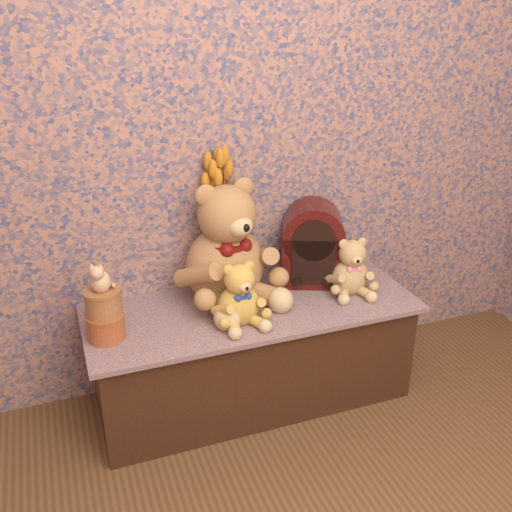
{
  "coord_description": "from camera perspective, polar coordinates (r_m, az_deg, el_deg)",
  "views": [
    {
      "loc": [
        -0.7,
        -0.71,
        1.6
      ],
      "look_at": [
        0.0,
        1.2,
        0.68
      ],
      "focal_mm": 41.27,
      "sensor_mm": 36.0,
      "label": 1
    }
  ],
  "objects": [
    {
      "name": "dried_stalks",
      "position": [
        2.37,
        -3.65,
        5.55
      ],
      "size": [
        0.26,
        0.26,
        0.38
      ],
      "primitive_type": null,
      "rotation": [
        0.0,
        0.0,
        0.36
      ],
      "color": "orange",
      "rests_on": "ceramic_vase"
    },
    {
      "name": "biscuit_tin_lower",
      "position": [
        2.2,
        -14.33,
        -6.64
      ],
      "size": [
        0.17,
        0.17,
        0.1
      ],
      "primitive_type": "cylinder",
      "rotation": [
        0.0,
        0.0,
        -0.36
      ],
      "color": "#BF7B38",
      "rests_on": "display_shelf"
    },
    {
      "name": "teddy_medium",
      "position": [
        2.2,
        -1.71,
        -3.31
      ],
      "size": [
        0.23,
        0.27,
        0.27
      ],
      "primitive_type": null,
      "rotation": [
        0.0,
        0.0,
        0.07
      ],
      "color": "#AF8F31",
      "rests_on": "display_shelf"
    },
    {
      "name": "teddy_small",
      "position": [
        2.46,
        9.17,
        -0.67
      ],
      "size": [
        0.24,
        0.28,
        0.26
      ],
      "primitive_type": null,
      "rotation": [
        0.0,
        0.0,
        -0.16
      ],
      "color": "tan",
      "rests_on": "display_shelf"
    },
    {
      "name": "biscuit_tin_upper",
      "position": [
        2.16,
        -14.6,
        -4.39
      ],
      "size": [
        0.13,
        0.13,
        0.1
      ],
      "primitive_type": "cylinder",
      "rotation": [
        0.0,
        0.0,
        0.01
      ],
      "color": "tan",
      "rests_on": "biscuit_tin_lower"
    },
    {
      "name": "cathedral_radio",
      "position": [
        2.51,
        5.5,
        1.28
      ],
      "size": [
        0.31,
        0.27,
        0.36
      ],
      "primitive_type": null,
      "rotation": [
        0.0,
        0.0,
        -0.39
      ],
      "color": "#3D0B0B",
      "rests_on": "display_shelf"
    },
    {
      "name": "cat_figurine",
      "position": [
        2.11,
        -14.91,
        -1.78
      ],
      "size": [
        0.12,
        0.12,
        0.12
      ],
      "primitive_type": null,
      "rotation": [
        0.0,
        0.0,
        -0.38
      ],
      "color": "silver",
      "rests_on": "biscuit_tin_upper"
    },
    {
      "name": "display_shelf",
      "position": [
        2.49,
        -0.4,
        -9.3
      ],
      "size": [
        1.33,
        0.53,
        0.44
      ],
      "primitive_type": "cube",
      "color": "#384B74",
      "rests_on": "ground"
    },
    {
      "name": "ceramic_vase",
      "position": [
        2.48,
        -3.48,
        -0.88
      ],
      "size": [
        0.13,
        0.13,
        0.2
      ],
      "primitive_type": "cylinder",
      "rotation": [
        0.0,
        0.0,
        -0.09
      ],
      "color": "tan",
      "rests_on": "display_shelf"
    },
    {
      "name": "teddy_large",
      "position": [
        2.33,
        -3.09,
        1.92
      ],
      "size": [
        0.53,
        0.59,
        0.54
      ],
      "primitive_type": null,
      "rotation": [
        0.0,
        0.0,
        0.23
      ],
      "color": "olive",
      "rests_on": "display_shelf"
    }
  ]
}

